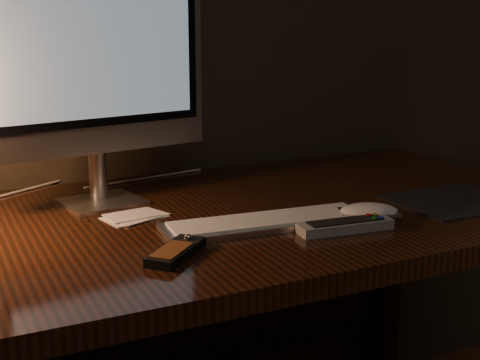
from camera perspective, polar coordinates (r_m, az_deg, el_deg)
name	(u,v)px	position (r m, az deg, el deg)	size (l,w,h in m)	color
desk	(184,265)	(1.43, -4.82, -7.28)	(1.60, 0.75, 0.75)	black
monitor	(96,61)	(1.38, -12.21, 9.90)	(0.48, 0.16, 0.50)	silver
keyboard	(267,222)	(1.26, 2.33, -3.57)	(0.40, 0.11, 0.01)	silver
mousepad	(455,201)	(1.50, 17.90, -1.68)	(0.26, 0.21, 0.00)	black
mouse	(369,213)	(1.33, 10.93, -2.80)	(0.11, 0.06, 0.02)	white
media_remote	(176,251)	(1.11, -5.49, -6.07)	(0.13, 0.13, 0.02)	black
tv_remote	(345,226)	(1.24, 8.96, -3.86)	(0.18, 0.06, 0.02)	#999C9E
papers	(135,216)	(1.33, -8.99, -3.08)	(0.12, 0.08, 0.01)	white
cable	(77,188)	(1.57, -13.73, -0.68)	(0.01, 0.01, 0.65)	white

